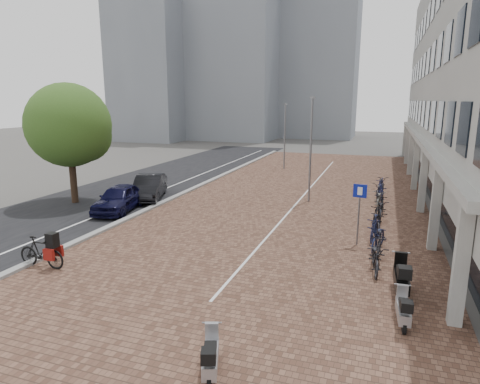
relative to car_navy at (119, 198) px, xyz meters
name	(u,v)px	position (x,y,z in m)	size (l,w,h in m)	color
ground	(188,258)	(6.50, -4.93, -0.71)	(140.00, 140.00, 0.00)	#474442
plaza_brick	(301,195)	(8.50, 7.07, -0.70)	(14.50, 42.00, 0.04)	brown
street_asphalt	(149,184)	(-2.50, 7.07, -0.71)	(8.00, 50.00, 0.03)	black
curb	(199,186)	(1.40, 7.07, -0.64)	(0.35, 42.00, 0.14)	gray
lane_line	(174,185)	(-0.50, 7.07, -0.69)	(0.12, 44.00, 0.00)	white
parking_line	(304,195)	(8.70, 7.07, -0.68)	(0.10, 30.00, 0.00)	white
bg_towers	(244,45)	(-7.84, 44.01, 13.25)	(33.00, 23.00, 32.00)	gray
car_navy	(119,198)	(0.00, 0.00, 0.00)	(1.68, 4.18, 1.43)	black
car_dark	(149,187)	(0.00, 3.05, 0.01)	(1.53, 4.38, 1.44)	black
hero_bike	(41,252)	(2.00, -7.46, -0.12)	(1.91, 0.55, 1.35)	black
scooter_front	(403,308)	(14.00, -7.37, -0.24)	(0.43, 1.38, 0.95)	#A2A3A7
scooter_mid	(401,277)	(14.00, -5.54, -0.11)	(0.54, 1.74, 1.20)	black
scooter_back	(211,354)	(10.00, -10.93, -0.22)	(0.44, 1.42, 0.98)	#A3A3A8
parking_sign	(359,204)	(12.44, -1.40, 1.02)	(0.54, 0.12, 2.57)	slate
lamp_near	(311,151)	(9.27, 5.43, 2.28)	(0.12, 0.12, 5.99)	gray
lamp_far	(285,137)	(5.16, 16.58, 2.05)	(0.12, 0.12, 5.54)	slate
street_tree	(72,128)	(-3.47, 0.89, 3.62)	(4.69, 4.69, 6.82)	#382619
bike_row	(379,209)	(13.22, 2.97, -0.19)	(1.12, 15.83, 1.05)	black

